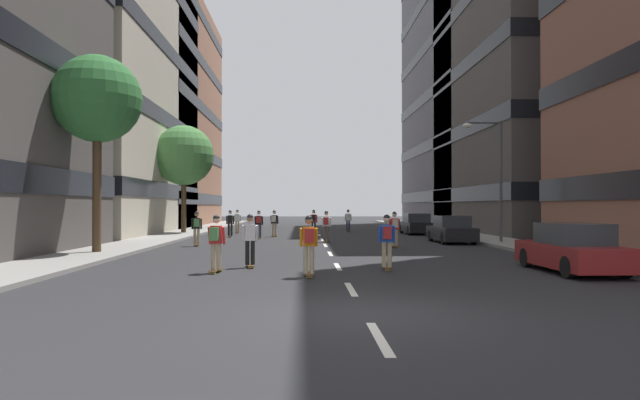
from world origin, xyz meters
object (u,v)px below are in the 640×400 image
(street_tree_near, at_px, (184,156))
(skater_4, at_px, (326,224))
(skater_5, at_px, (197,226))
(parked_car_mid, at_px, (572,250))
(skater_1, at_px, (237,220))
(skater_9, at_px, (250,238))
(parked_car_far, at_px, (451,230))
(skater_6, at_px, (314,220))
(skater_0, at_px, (387,238))
(skater_11, at_px, (216,240))
(skater_3, at_px, (274,222))
(skater_7, at_px, (309,242))
(street_tree_mid, at_px, (97,100))
(skater_2, at_px, (230,222))
(skater_10, at_px, (259,223))
(skater_12, at_px, (395,227))
(streetlamp_right, at_px, (494,167))
(parked_car_near, at_px, (416,225))
(skater_8, at_px, (348,219))

(street_tree_near, distance_m, skater_4, 14.17)
(skater_5, bearing_deg, parked_car_mid, -39.94)
(skater_1, relative_size, skater_9, 1.00)
(parked_car_far, distance_m, skater_6, 11.66)
(parked_car_mid, distance_m, street_tree_near, 29.24)
(skater_0, xyz_separation_m, skater_1, (-7.64, 24.18, -0.03))
(parked_car_far, distance_m, skater_11, 17.30)
(skater_3, height_order, skater_7, same)
(parked_car_mid, height_order, skater_7, skater_7)
(skater_0, bearing_deg, street_tree_near, 116.72)
(street_tree_mid, distance_m, skater_6, 19.35)
(street_tree_near, height_order, skater_2, street_tree_near)
(skater_10, height_order, skater_12, same)
(skater_1, bearing_deg, skater_9, -82.22)
(street_tree_mid, bearing_deg, street_tree_near, 90.00)
(street_tree_near, bearing_deg, skater_4, -41.82)
(skater_2, xyz_separation_m, skater_9, (3.01, -17.85, 0.00))
(street_tree_mid, height_order, skater_12, street_tree_mid)
(streetlamp_right, relative_size, skater_6, 3.65)
(street_tree_near, bearing_deg, skater_2, -44.48)
(skater_0, xyz_separation_m, skater_9, (-4.45, 0.84, -0.03))
(parked_car_mid, height_order, streetlamp_right, streetlamp_right)
(street_tree_mid, bearing_deg, skater_4, 38.24)
(skater_4, bearing_deg, parked_car_mid, -64.26)
(skater_0, bearing_deg, skater_9, 169.29)
(skater_0, xyz_separation_m, skater_4, (-1.35, 13.56, 0.00))
(skater_0, xyz_separation_m, skater_10, (-5.43, 16.76, 0.00))
(street_tree_near, relative_size, skater_10, 4.36)
(parked_car_near, bearing_deg, parked_car_far, -90.00)
(skater_0, xyz_separation_m, skater_7, (-2.52, -1.63, 0.00))
(parked_car_far, bearing_deg, streetlamp_right, -29.01)
(parked_car_mid, xyz_separation_m, skater_6, (-7.50, 22.55, 0.32))
(skater_7, bearing_deg, street_tree_mid, 140.14)
(skater_2, bearing_deg, skater_12, -45.17)
(streetlamp_right, xyz_separation_m, skater_0, (-7.62, -11.66, -3.12))
(parked_car_far, height_order, streetlamp_right, streetlamp_right)
(skater_4, relative_size, skater_11, 1.00)
(skater_9, bearing_deg, parked_car_mid, -9.55)
(skater_0, distance_m, skater_7, 3.00)
(skater_8, bearing_deg, skater_7, -97.09)
(parked_car_near, height_order, streetlamp_right, streetlamp_right)
(skater_3, distance_m, skater_10, 2.42)
(skater_6, bearing_deg, skater_11, -98.80)
(skater_4, height_order, skater_5, same)
(street_tree_near, relative_size, skater_4, 4.36)
(skater_9, bearing_deg, skater_11, -122.05)
(parked_car_mid, height_order, street_tree_mid, street_tree_mid)
(skater_8, relative_size, skater_9, 1.00)
(skater_0, bearing_deg, parked_car_near, 75.87)
(skater_8, distance_m, skater_11, 27.69)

